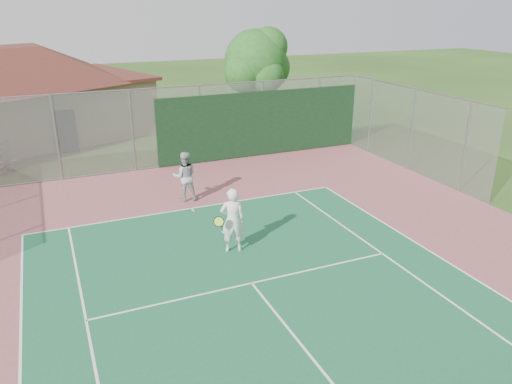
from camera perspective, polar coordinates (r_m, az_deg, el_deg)
back_fence at (r=22.52m, az=-6.09°, el=7.44°), size 20.08×0.11×3.53m
side_fence_right at (r=22.43m, az=17.38°, el=6.77°), size 0.08×9.00×3.50m
clubhouse at (r=29.36m, az=-25.71°, el=11.07°), size 15.14×12.24×5.68m
tree at (r=28.22m, az=0.15°, el=14.49°), size 4.07×3.85×5.67m
player_white_front at (r=14.34m, az=-2.72°, el=-3.30°), size 1.09×0.75×1.94m
player_grey_back at (r=18.29m, az=-8.13°, el=1.73°), size 1.00×0.85×1.83m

